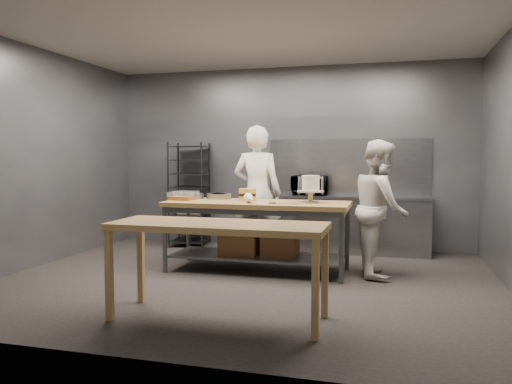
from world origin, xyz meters
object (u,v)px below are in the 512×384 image
at_px(chef_right, 380,208).
at_px(frosted_cake_stand, 311,186).
at_px(near_counter, 218,232).
at_px(speed_rack, 190,195).
at_px(microwave, 309,185).
at_px(work_table, 257,228).
at_px(chef_behind, 257,193).
at_px(layer_cake, 247,195).

bearing_deg(chef_right, frosted_cake_stand, 91.93).
height_order(near_counter, chef_right, chef_right).
xyz_separation_m(chef_right, frosted_cake_stand, (-0.86, -0.15, 0.28)).
bearing_deg(speed_rack, near_counter, -63.39).
distance_m(near_counter, microwave, 3.66).
distance_m(microwave, frosted_cake_stand, 1.66).
height_order(speed_rack, chef_right, speed_rack).
relative_size(speed_rack, chef_right, 1.02).
xyz_separation_m(work_table, near_counter, (0.17, -1.99, 0.24)).
height_order(chef_behind, frosted_cake_stand, chef_behind).
distance_m(speed_rack, frosted_cake_stand, 2.81).
bearing_deg(near_counter, chef_right, 57.13).
bearing_deg(work_table, chef_behind, 104.91).
height_order(chef_right, layer_cake, chef_right).
xyz_separation_m(speed_rack, chef_behind, (1.43, -0.86, 0.12)).
height_order(microwave, frosted_cake_stand, frosted_cake_stand).
bearing_deg(frosted_cake_stand, microwave, 99.80).
xyz_separation_m(microwave, frosted_cake_stand, (0.28, -1.63, 0.09)).
relative_size(near_counter, chef_behind, 1.02).
distance_m(chef_right, frosted_cake_stand, 0.92).
distance_m(chef_right, layer_cake, 1.74).
distance_m(work_table, speed_rack, 2.27).
relative_size(chef_behind, microwave, 3.61).
relative_size(work_table, near_counter, 1.20).
bearing_deg(speed_rack, layer_cake, -45.07).
distance_m(chef_behind, frosted_cake_stand, 1.14).
xyz_separation_m(near_counter, chef_right, (1.40, 2.17, 0.05)).
bearing_deg(chef_behind, microwave, -120.71).
bearing_deg(speed_rack, work_table, -44.19).
bearing_deg(near_counter, chef_behind, 97.54).
relative_size(chef_right, layer_cake, 7.46).
bearing_deg(chef_behind, speed_rack, -28.50).
bearing_deg(speed_rack, microwave, 2.25).
height_order(chef_right, microwave, chef_right).
height_order(work_table, microwave, microwave).
bearing_deg(microwave, chef_behind, -123.21).
relative_size(speed_rack, frosted_cake_stand, 4.99).
relative_size(chef_behind, layer_cake, 8.49).
bearing_deg(layer_cake, work_table, -35.12).
height_order(chef_behind, layer_cake, chef_behind).
relative_size(near_counter, chef_right, 1.16).
bearing_deg(chef_behind, near_counter, 100.04).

